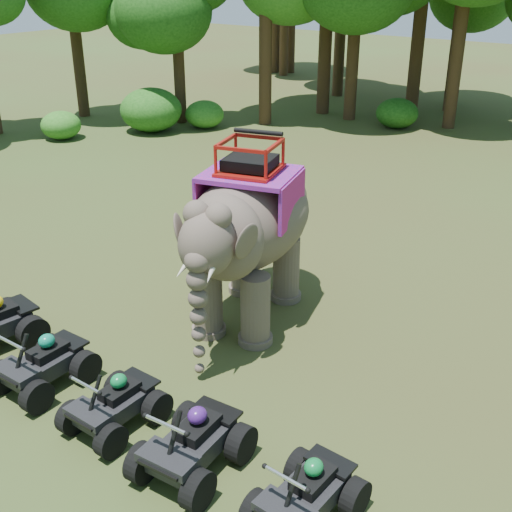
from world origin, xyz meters
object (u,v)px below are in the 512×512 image
Objects in this scene: elephant at (249,232)px; atv_3 at (192,436)px; atv_4 at (307,487)px; atv_2 at (114,397)px; atv_1 at (42,357)px.

atv_3 is at bearing -79.17° from elephant.
elephant is at bearing 136.99° from atv_4.
atv_2 is 0.91× the size of atv_3.
elephant is 5.81m from atv_4.
atv_3 is (2.07, -4.21, -1.31)m from elephant.
atv_3 reaches higher than atv_1.
atv_4 is (3.55, 0.18, 0.00)m from atv_2.
atv_2 is at bearing -1.34° from atv_1.
atv_1 is at bearing -175.77° from atv_4.
atv_1 is at bearing -124.51° from elephant.
atv_1 is (-1.46, -4.19, -1.34)m from elephant.
atv_4 is at bearing -60.93° from elephant.
atv_2 is (0.40, -4.22, -1.37)m from elephant.
elephant reaches higher than atv_1.
elephant is 4.87m from atv_3.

